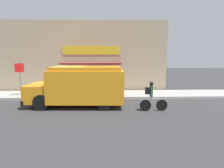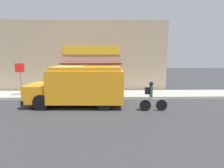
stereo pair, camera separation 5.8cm
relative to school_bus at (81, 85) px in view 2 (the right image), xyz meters
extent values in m
plane|color=#38383A|center=(-1.21, 1.38, -1.21)|extent=(70.00, 70.00, 0.00)
cube|color=#ADAAA3|center=(-1.21, 2.64, -1.12)|extent=(28.00, 2.51, 0.16)
cube|color=tan|center=(-1.21, 4.18, 1.67)|extent=(15.36, 0.18, 5.75)
cube|color=gold|center=(0.28, 4.07, 2.19)|extent=(4.57, 0.05, 0.67)
cube|color=maroon|center=(0.28, 3.64, 1.14)|extent=(4.80, 0.90, 0.10)
cube|color=orange|center=(0.36, -0.01, 0.00)|extent=(4.29, 2.49, 1.80)
cube|color=orange|center=(-2.40, 0.09, -0.41)|extent=(1.39, 2.20, 0.99)
cube|color=orange|center=(0.36, -0.01, 1.01)|extent=(3.95, 2.29, 0.22)
cube|color=black|center=(-3.01, 0.11, -0.80)|extent=(0.20, 2.30, 0.24)
cube|color=red|center=(-0.74, 1.45, 0.09)|extent=(0.04, 0.44, 0.44)
cylinder|color=black|center=(-1.97, 1.08, -0.77)|extent=(0.88, 0.29, 0.87)
cylinder|color=black|center=(-2.04, -0.94, -0.77)|extent=(0.88, 0.29, 0.87)
cylinder|color=black|center=(1.46, 0.96, -0.77)|extent=(0.88, 0.29, 0.87)
cylinder|color=black|center=(1.38, -1.06, -0.77)|extent=(0.88, 0.29, 0.87)
cylinder|color=black|center=(4.46, -1.24, -0.90)|extent=(0.61, 0.06, 0.61)
cylinder|color=black|center=(3.58, -1.26, -0.90)|extent=(0.61, 0.06, 0.61)
cylinder|color=#999EA3|center=(4.02, -1.25, -0.54)|extent=(0.84, 0.06, 0.04)
cylinder|color=#999EA3|center=(3.86, -1.25, -0.48)|extent=(0.04, 0.04, 0.12)
cube|color=#2D5B38|center=(3.86, -1.25, -0.13)|extent=(0.13, 0.20, 0.59)
sphere|color=black|center=(3.86, -1.25, 0.28)|extent=(0.22, 0.22, 0.22)
cube|color=black|center=(3.67, -1.26, -0.10)|extent=(0.26, 0.15, 0.36)
cylinder|color=slate|center=(-4.51, 2.08, 0.12)|extent=(0.07, 0.07, 2.32)
cube|color=red|center=(-4.51, 2.03, 0.93)|extent=(0.45, 0.45, 0.60)
cylinder|color=#38383D|center=(-1.06, 2.72, -0.62)|extent=(0.63, 0.63, 0.84)
cylinder|color=black|center=(-1.06, 2.72, -0.18)|extent=(0.64, 0.64, 0.04)
camera|label=1|loc=(1.50, -10.23, 1.65)|focal=28.00mm
camera|label=2|loc=(1.56, -10.23, 1.65)|focal=28.00mm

